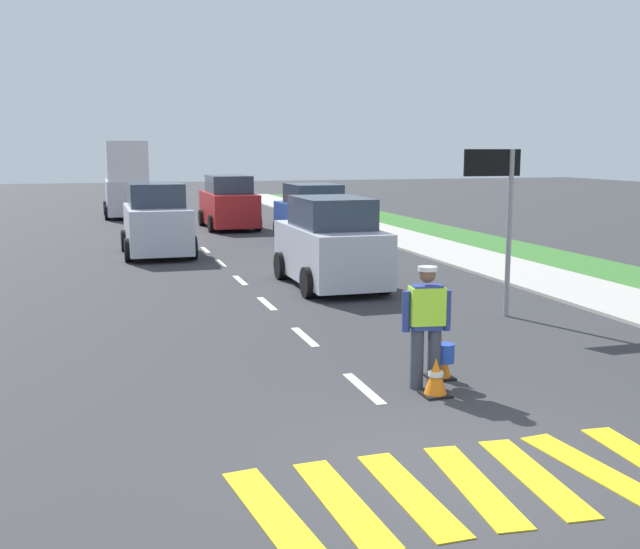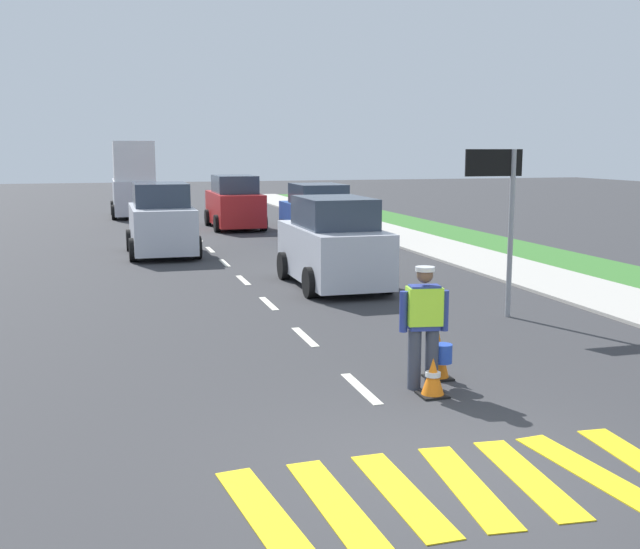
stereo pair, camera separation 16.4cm
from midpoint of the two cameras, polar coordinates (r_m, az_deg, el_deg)
ground_plane at (r=28.17m, az=-8.87°, el=2.65°), size 96.00×96.00×0.00m
sidewalk_right at (r=20.08m, az=16.14°, el=-0.27°), size 2.40×72.00×0.14m
grass_verge_right at (r=21.43m, az=21.60°, el=0.03°), size 2.40×72.00×0.06m
crosswalk_stripes at (r=7.84m, az=11.38°, el=-15.04°), size 4.53×1.93×0.01m
lane_center_line at (r=32.32m, az=-9.78°, el=3.48°), size 0.14×46.40×0.01m
road_worker at (r=10.43m, az=8.26°, el=-3.43°), size 0.77×0.36×1.67m
lane_direction_sign at (r=14.95m, az=13.53°, el=5.96°), size 1.16×0.11×3.20m
traffic_cone_near at (r=10.29m, az=8.81°, el=-7.53°), size 0.36×0.36×0.51m
traffic_cone_far at (r=11.03m, az=9.18°, el=-5.98°), size 0.36×0.36×0.66m
delivery_truck at (r=37.49m, az=-13.49°, el=6.61°), size 2.16×4.60×3.54m
car_outgoing_ahead at (r=18.04m, az=1.24°, el=2.18°), size 1.99×4.06×2.10m
car_parked_far at (r=26.83m, az=-0.02°, el=4.44°), size 2.09×3.95×2.00m
car_outgoing_far at (r=31.52m, az=-6.19°, el=5.23°), size 2.04×4.36×2.14m
car_oncoming_second at (r=23.92m, az=-11.45°, el=3.85°), size 2.05×3.92×2.18m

